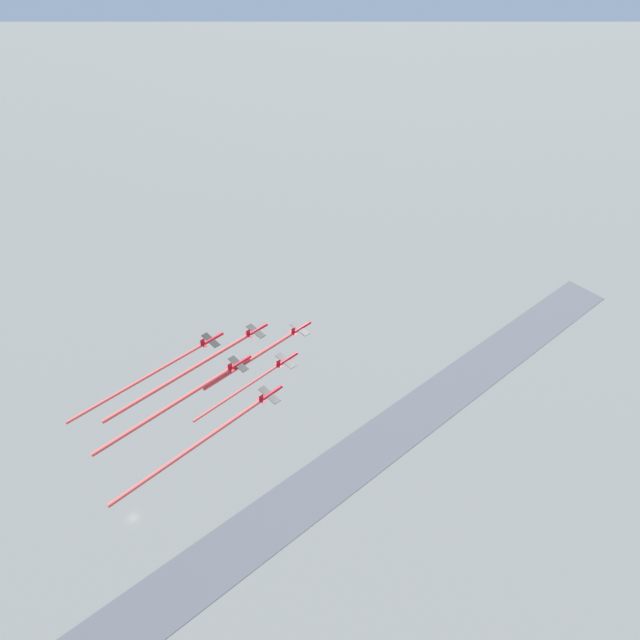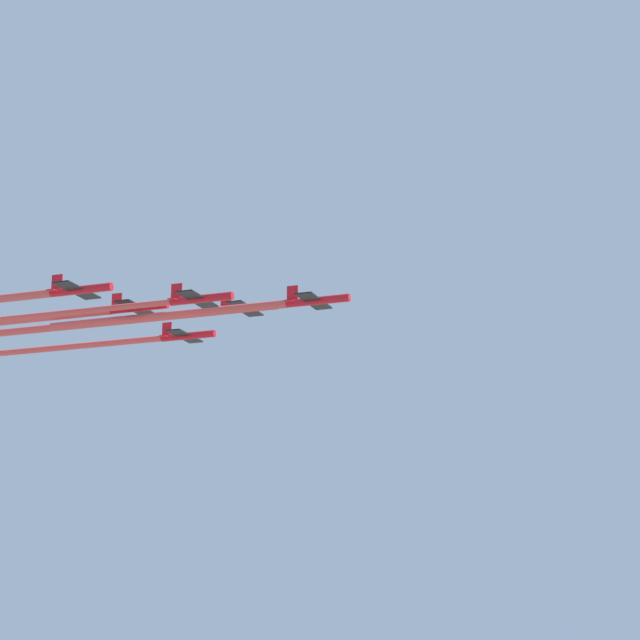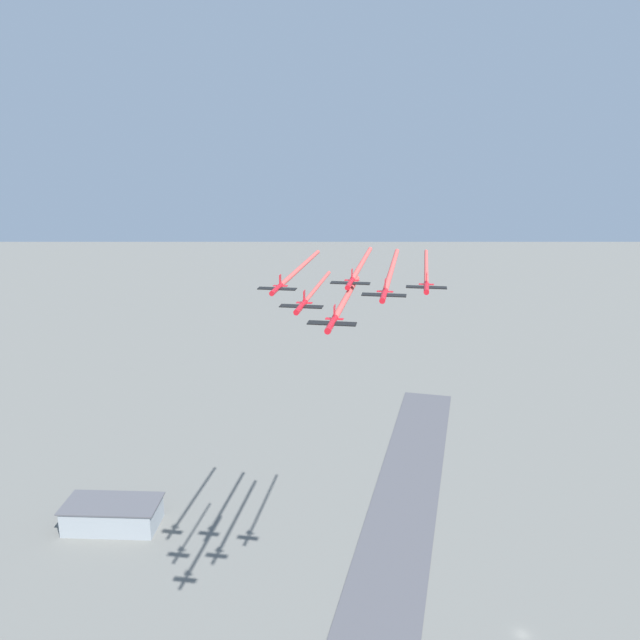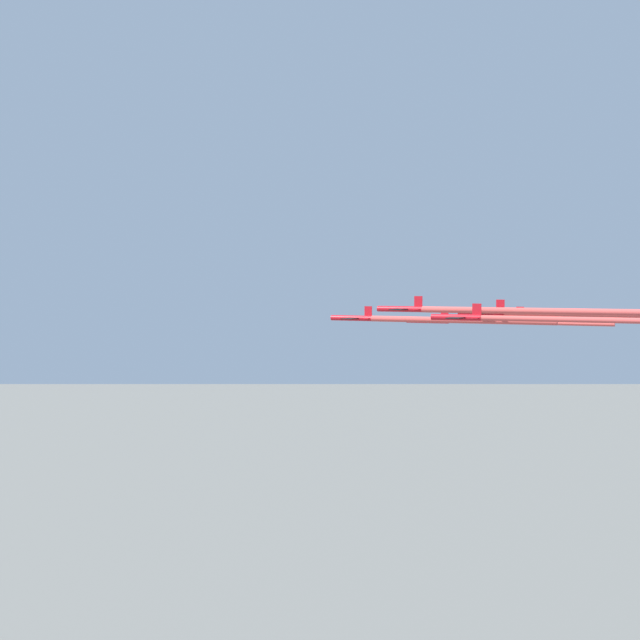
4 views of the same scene
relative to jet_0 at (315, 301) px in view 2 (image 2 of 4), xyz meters
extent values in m
cylinder|color=red|center=(0.04, 0.33, -0.04)|extent=(1.98, 8.39, 1.02)
cube|color=black|center=(-0.03, -0.22, -0.04)|extent=(7.98, 3.11, 0.17)
cube|color=red|center=(-0.36, -3.07, 1.23)|extent=(0.30, 1.49, 2.04)
cube|color=red|center=(-0.36, -3.07, -0.04)|extent=(3.06, 1.35, 0.11)
cylinder|color=red|center=(-8.74, -11.26, 2.07)|extent=(1.98, 8.39, 1.02)
cube|color=black|center=(-8.81, -11.81, 2.07)|extent=(7.98, 3.11, 0.17)
cube|color=red|center=(-9.14, -14.66, 3.35)|extent=(0.30, 1.49, 2.04)
cube|color=red|center=(-9.14, -14.66, 2.07)|extent=(3.06, 1.35, 0.11)
cylinder|color=red|center=(5.91, -12.98, -0.55)|extent=(1.98, 8.39, 1.02)
cube|color=black|center=(5.84, -13.53, -0.55)|extent=(7.98, 3.11, 0.17)
cube|color=red|center=(5.51, -16.38, 0.72)|extent=(0.30, 1.49, 2.04)
cube|color=red|center=(5.51, -16.38, -0.55)|extent=(3.06, 1.35, 0.11)
cylinder|color=red|center=(-17.52, -22.86, 1.11)|extent=(1.98, 8.39, 1.02)
cube|color=black|center=(-17.59, -23.41, 1.11)|extent=(7.98, 3.11, 0.17)
cube|color=red|center=(-17.92, -26.26, 2.38)|extent=(0.30, 1.49, 2.04)
cube|color=red|center=(-17.92, -26.26, 1.11)|extent=(3.06, 1.35, 0.11)
cylinder|color=red|center=(-2.87, -24.57, 1.44)|extent=(1.98, 8.39, 1.02)
cube|color=black|center=(-2.94, -25.12, 1.44)|extent=(7.98, 3.11, 0.17)
cube|color=red|center=(-3.27, -27.97, 2.72)|extent=(0.30, 1.49, 2.04)
cube|color=red|center=(-3.27, -27.97, 1.44)|extent=(3.06, 1.35, 0.11)
cylinder|color=red|center=(11.77, -26.28, -0.19)|extent=(1.98, 8.39, 1.02)
cube|color=black|center=(11.71, -26.84, -0.19)|extent=(7.98, 3.11, 0.17)
cube|color=red|center=(11.38, -29.68, 1.08)|extent=(0.30, 1.49, 2.04)
cube|color=red|center=(11.38, -29.68, -0.19)|extent=(3.06, 1.35, 0.11)
cylinder|color=#D84C47|center=(-2.43, -20.77, -0.04)|extent=(5.04, 34.06, 1.08)
cylinder|color=#D84C47|center=(-12.06, -39.60, 2.07)|extent=(6.72, 48.54, 1.06)
cylinder|color=#D84C47|center=(3.68, -32.03, -0.55)|extent=(4.23, 29.93, 0.74)
cylinder|color=#D84C47|center=(-20.53, -48.53, 1.11)|extent=(5.92, 43.18, 0.88)
camera|label=1|loc=(82.60, -88.83, 112.50)|focal=28.00mm
camera|label=2|loc=(145.58, 34.92, -42.51)|focal=70.00mm
camera|label=3|loc=(-2.50, 94.94, 25.80)|focal=35.00mm
camera|label=4|loc=(-160.61, -49.57, 7.12)|focal=50.00mm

